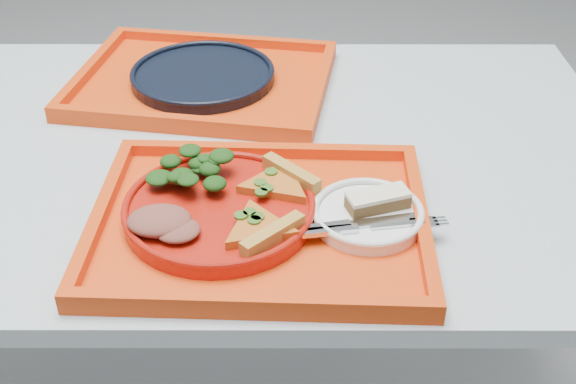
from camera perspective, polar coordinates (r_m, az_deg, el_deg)
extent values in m
cube|color=#9BA6AE|center=(1.19, -12.27, 2.90)|extent=(1.60, 0.80, 0.03)
cylinder|color=gray|center=(1.71, 15.91, -2.06)|extent=(0.05, 0.05, 0.72)
cube|color=red|center=(0.98, -2.22, -2.58)|extent=(0.46, 0.37, 0.01)
cube|color=red|center=(1.35, -6.70, 8.49)|extent=(0.50, 0.42, 0.01)
cylinder|color=#A7160B|center=(0.98, -5.43, -1.52)|extent=(0.26, 0.26, 0.02)
cylinder|color=white|center=(0.98, 6.29, -1.97)|extent=(0.15, 0.15, 0.01)
cylinder|color=black|center=(1.34, -6.74, 9.03)|extent=(0.26, 0.26, 0.02)
ellipsoid|color=black|center=(1.02, -7.69, 1.94)|extent=(0.10, 0.09, 0.05)
ellipsoid|color=brown|center=(0.94, -10.13, -2.24)|extent=(0.08, 0.07, 0.03)
cube|color=#51341B|center=(0.98, 7.11, -0.78)|extent=(0.09, 0.06, 0.02)
cube|color=beige|center=(0.97, 7.16, -0.21)|extent=(0.09, 0.06, 0.01)
cube|color=silver|center=(0.95, 5.80, -2.42)|extent=(0.18, 0.05, 0.01)
cube|color=silver|center=(0.94, 6.43, -2.77)|extent=(0.19, 0.05, 0.01)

